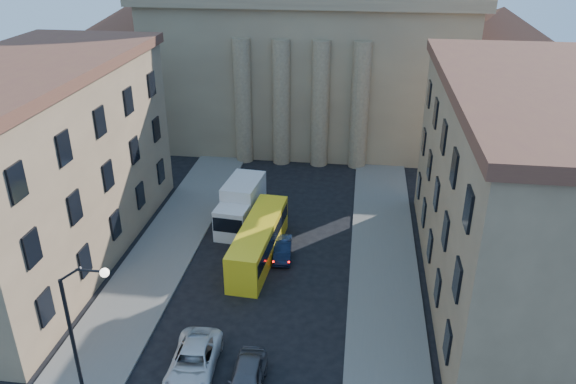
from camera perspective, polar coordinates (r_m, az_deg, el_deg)
name	(u,v)px	position (r m, az deg, el deg)	size (l,w,h in m)	color
sidewalk_left	(138,292)	(40.90, -15.00, -9.78)	(5.00, 60.00, 0.15)	#63615A
sidewalk_right	(385,312)	(38.27, 9.87, -11.95)	(5.00, 60.00, 0.15)	#63615A
church	(313,29)	(69.10, 2.57, 16.18)	(68.02, 28.76, 36.60)	#7F684E
building_left	(34,166)	(44.35, -24.43, 2.43)	(11.60, 26.60, 14.70)	#A2835F
building_right	(525,193)	(39.39, 22.97, -0.11)	(11.60, 26.60, 14.70)	#A2835F
street_lamp	(80,327)	(30.13, -20.39, -12.69)	(2.62, 0.44, 8.83)	black
car_left_mid	(193,362)	(33.59, -9.60, -16.66)	(2.56, 5.55, 1.54)	silver
car_right_far	(247,379)	(32.27, -4.22, -18.40)	(1.84, 4.58, 1.56)	#4E4D52
car_right_distant	(283,249)	(43.21, -0.55, -5.85)	(1.31, 3.76, 1.24)	black
city_bus	(259,240)	(42.61, -2.98, -4.90)	(3.06, 10.42, 2.90)	yellow
box_truck	(241,206)	(47.33, -4.83, -1.41)	(3.27, 6.91, 3.67)	silver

